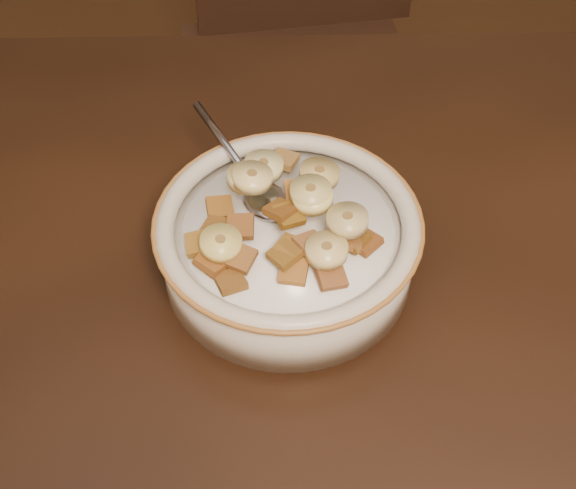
{
  "coord_description": "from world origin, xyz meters",
  "views": [
    {
      "loc": [
        -0.16,
        -0.29,
        1.25
      ],
      "look_at": [
        -0.17,
        0.12,
        0.78
      ],
      "focal_mm": 50.0,
      "sensor_mm": 36.0,
      "label": 1
    }
  ],
  "objects_px": {
    "spoon": "(266,201)",
    "chair": "(303,68)",
    "table": "(517,415)",
    "cereal_bowl": "(288,250)"
  },
  "relations": [
    {
      "from": "chair",
      "to": "cereal_bowl",
      "type": "distance_m",
      "value": 0.77
    },
    {
      "from": "table",
      "to": "cereal_bowl",
      "type": "bearing_deg",
      "value": 143.06
    },
    {
      "from": "chair",
      "to": "cereal_bowl",
      "type": "relative_size",
      "value": 4.43
    },
    {
      "from": "table",
      "to": "cereal_bowl",
      "type": "xyz_separation_m",
      "value": [
        -0.17,
        0.12,
        0.04
      ]
    },
    {
      "from": "table",
      "to": "cereal_bowl",
      "type": "relative_size",
      "value": 7.1
    },
    {
      "from": "chair",
      "to": "spoon",
      "type": "bearing_deg",
      "value": -102.79
    },
    {
      "from": "table",
      "to": "chair",
      "type": "distance_m",
      "value": 0.87
    },
    {
      "from": "cereal_bowl",
      "to": "spoon",
      "type": "bearing_deg",
      "value": 124.15
    },
    {
      "from": "spoon",
      "to": "chair",
      "type": "bearing_deg",
      "value": -126.19
    },
    {
      "from": "chair",
      "to": "spoon",
      "type": "relative_size",
      "value": 18.46
    }
  ]
}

